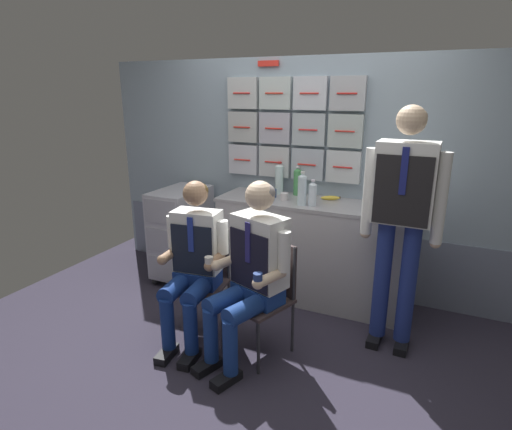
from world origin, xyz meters
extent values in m
cube|color=#2D2937|center=(0.00, 0.00, -0.02)|extent=(4.80, 4.80, 0.04)
cube|color=#8D9FAD|center=(0.00, 1.38, 1.07)|extent=(4.20, 0.06, 2.15)
cube|color=slate|center=(0.00, 1.34, 0.31)|extent=(4.12, 0.01, 0.62)
cube|color=silver|center=(-0.60, 1.32, 1.21)|extent=(0.30, 0.06, 0.28)
cylinder|color=red|center=(-0.60, 1.28, 1.21)|extent=(0.17, 0.01, 0.01)
cube|color=silver|center=(-0.27, 1.32, 1.21)|extent=(0.30, 0.06, 0.28)
cylinder|color=red|center=(-0.27, 1.28, 1.21)|extent=(0.17, 0.01, 0.01)
cube|color=#A6AFBB|center=(0.06, 1.32, 1.21)|extent=(0.30, 0.06, 0.28)
cylinder|color=red|center=(0.06, 1.28, 1.21)|extent=(0.17, 0.01, 0.01)
cube|color=silver|center=(0.39, 1.32, 1.21)|extent=(0.30, 0.06, 0.28)
cylinder|color=red|center=(0.39, 1.28, 1.21)|extent=(0.17, 0.01, 0.01)
cube|color=#B2B4B3|center=(-0.60, 1.32, 1.52)|extent=(0.30, 0.06, 0.28)
cylinder|color=red|center=(-0.60, 1.28, 1.52)|extent=(0.17, 0.01, 0.01)
cube|color=#AFADBC|center=(-0.27, 1.32, 1.52)|extent=(0.30, 0.06, 0.28)
cylinder|color=red|center=(-0.27, 1.28, 1.52)|extent=(0.17, 0.01, 0.01)
cube|color=#A7B3B9|center=(0.06, 1.32, 1.52)|extent=(0.30, 0.06, 0.28)
cylinder|color=red|center=(0.06, 1.28, 1.52)|extent=(0.17, 0.01, 0.01)
cube|color=#A8B4B2|center=(0.39, 1.32, 1.52)|extent=(0.30, 0.06, 0.28)
cylinder|color=red|center=(0.39, 1.28, 1.52)|extent=(0.17, 0.01, 0.01)
cube|color=silver|center=(-0.60, 1.32, 1.83)|extent=(0.30, 0.06, 0.28)
cylinder|color=red|center=(-0.60, 1.28, 1.83)|extent=(0.17, 0.01, 0.01)
cube|color=silver|center=(-0.27, 1.32, 1.83)|extent=(0.30, 0.06, 0.28)
cylinder|color=red|center=(-0.27, 1.28, 1.83)|extent=(0.17, 0.01, 0.01)
cube|color=silver|center=(0.06, 1.32, 1.83)|extent=(0.30, 0.06, 0.28)
cylinder|color=red|center=(0.06, 1.28, 1.83)|extent=(0.17, 0.01, 0.01)
cube|color=#ABAEB4|center=(0.39, 1.32, 1.83)|extent=(0.30, 0.06, 0.28)
cylinder|color=red|center=(0.39, 1.28, 1.83)|extent=(0.17, 0.01, 0.01)
cube|color=red|center=(-0.35, 1.33, 2.09)|extent=(0.20, 0.02, 0.05)
cube|color=#ABA9AD|center=(0.17, 1.09, 0.45)|extent=(1.64, 0.52, 0.89)
cube|color=#9B999E|center=(0.17, 1.09, 0.91)|extent=(1.67, 0.53, 0.03)
sphere|color=black|center=(-1.28, 0.69, 0.04)|extent=(0.07, 0.07, 0.07)
sphere|color=black|center=(-0.97, 0.69, 0.04)|extent=(0.07, 0.07, 0.07)
sphere|color=black|center=(-1.28, 1.24, 0.04)|extent=(0.07, 0.07, 0.07)
sphere|color=black|center=(-0.97, 1.24, 0.04)|extent=(0.07, 0.07, 0.07)
cube|color=#AEADB8|center=(-1.13, 0.96, 0.50)|extent=(0.40, 0.64, 0.86)
cube|color=#9998A3|center=(-1.13, 0.64, 0.21)|extent=(0.35, 0.01, 0.23)
cube|color=#9998A3|center=(-1.13, 0.64, 0.50)|extent=(0.35, 0.01, 0.23)
cube|color=#9998A3|center=(-1.13, 0.64, 0.78)|extent=(0.35, 0.01, 0.23)
cylinder|color=#28282D|center=(-1.13, 0.66, 0.91)|extent=(0.32, 0.02, 0.02)
cylinder|color=#2D2D33|center=(-0.57, -0.06, 0.20)|extent=(0.02, 0.02, 0.40)
cylinder|color=#2D2D33|center=(-0.21, -0.02, 0.20)|extent=(0.02, 0.02, 0.40)
cylinder|color=#2D2D33|center=(-0.61, 0.29, 0.20)|extent=(0.02, 0.02, 0.40)
cylinder|color=#2D2D33|center=(-0.26, 0.34, 0.20)|extent=(0.02, 0.02, 0.40)
cube|color=#3D3030|center=(-0.41, 0.14, 0.41)|extent=(0.45, 0.45, 0.02)
cube|color=#3D3030|center=(-0.44, 0.33, 0.62)|extent=(0.37, 0.07, 0.40)
cylinder|color=#2D2D33|center=(-0.61, 0.29, 0.62)|extent=(0.02, 0.02, 0.40)
cylinder|color=#2D2D33|center=(-0.26, 0.34, 0.62)|extent=(0.02, 0.02, 0.40)
cube|color=black|center=(-0.46, -0.24, 0.03)|extent=(0.12, 0.23, 0.06)
cube|color=black|center=(-0.28, -0.22, 0.03)|extent=(0.12, 0.23, 0.06)
cylinder|color=navy|center=(-0.46, -0.20, 0.26)|extent=(0.10, 0.10, 0.39)
cylinder|color=navy|center=(-0.28, -0.18, 0.26)|extent=(0.10, 0.10, 0.39)
cylinder|color=navy|center=(-0.48, -0.04, 0.47)|extent=(0.17, 0.38, 0.13)
cylinder|color=navy|center=(-0.30, -0.02, 0.47)|extent=(0.17, 0.38, 0.13)
cube|color=navy|center=(-0.41, 0.14, 0.48)|extent=(0.35, 0.24, 0.12)
cube|color=white|center=(-0.42, 0.16, 0.77)|extent=(0.37, 0.24, 0.47)
cube|color=black|center=(-0.40, 0.06, 0.74)|extent=(0.32, 0.05, 0.37)
cube|color=navy|center=(-0.40, 0.05, 0.86)|extent=(0.04, 0.01, 0.26)
cylinder|color=white|center=(-0.62, 0.13, 0.82)|extent=(0.08, 0.08, 0.25)
cylinder|color=#9F7758|center=(-0.59, 0.03, 0.68)|extent=(0.10, 0.24, 0.07)
sphere|color=#9F7758|center=(-0.57, -0.07, 0.68)|extent=(0.08, 0.08, 0.08)
cylinder|color=white|center=(-0.21, 0.18, 0.82)|extent=(0.08, 0.08, 0.25)
cylinder|color=#9F7758|center=(-0.22, 0.08, 0.68)|extent=(0.10, 0.24, 0.07)
sphere|color=#9F7758|center=(-0.21, -0.03, 0.68)|extent=(0.08, 0.08, 0.08)
cylinder|color=silver|center=(-0.21, -0.03, 0.72)|extent=(0.06, 0.06, 0.06)
sphere|color=#9F7758|center=(-0.42, 0.16, 1.14)|extent=(0.18, 0.18, 0.18)
ellipsoid|color=brown|center=(-0.42, 0.17, 1.16)|extent=(0.20, 0.19, 0.13)
cylinder|color=#2D2D33|center=(-0.12, -0.01, 0.20)|extent=(0.02, 0.02, 0.40)
cylinder|color=#2D2D33|center=(0.22, -0.12, 0.20)|extent=(0.02, 0.02, 0.40)
cylinder|color=#2D2D33|center=(0.00, 0.33, 0.20)|extent=(0.02, 0.02, 0.40)
cylinder|color=#2D2D33|center=(0.34, 0.22, 0.20)|extent=(0.02, 0.02, 0.40)
cube|color=#3D3030|center=(0.11, 0.10, 0.41)|extent=(0.51, 0.51, 0.02)
cube|color=#3D3030|center=(0.17, 0.28, 0.62)|extent=(0.36, 0.15, 0.40)
cylinder|color=#2D2D33|center=(0.00, 0.33, 0.62)|extent=(0.02, 0.02, 0.40)
cylinder|color=#2D2D33|center=(0.34, 0.22, 0.62)|extent=(0.02, 0.02, 0.40)
cube|color=black|center=(-0.12, -0.24, 0.03)|extent=(0.16, 0.24, 0.06)
cube|color=black|center=(0.07, -0.31, 0.03)|extent=(0.16, 0.24, 0.06)
cylinder|color=navy|center=(-0.10, -0.20, 0.26)|extent=(0.10, 0.10, 0.39)
cylinder|color=navy|center=(0.08, -0.27, 0.26)|extent=(0.10, 0.10, 0.39)
cylinder|color=navy|center=(-0.05, -0.03, 0.47)|extent=(0.25, 0.42, 0.13)
cylinder|color=navy|center=(0.14, -0.10, 0.47)|extent=(0.25, 0.42, 0.13)
cube|color=navy|center=(0.11, 0.10, 0.48)|extent=(0.40, 0.31, 0.12)
cube|color=white|center=(0.11, 0.12, 0.79)|extent=(0.43, 0.32, 0.51)
cube|color=black|center=(0.08, 0.02, 0.75)|extent=(0.33, 0.13, 0.40)
cube|color=navy|center=(0.08, 0.01, 0.88)|extent=(0.04, 0.02, 0.28)
cylinder|color=white|center=(-0.09, 0.20, 0.85)|extent=(0.08, 0.08, 0.27)
cylinder|color=beige|center=(-0.11, 0.08, 0.69)|extent=(0.15, 0.26, 0.07)
sphere|color=beige|center=(-0.15, -0.03, 0.69)|extent=(0.08, 0.08, 0.08)
cylinder|color=white|center=(0.32, 0.05, 0.85)|extent=(0.08, 0.08, 0.27)
cylinder|color=beige|center=(0.26, -0.05, 0.69)|extent=(0.15, 0.26, 0.07)
sphere|color=beige|center=(0.23, -0.16, 0.69)|extent=(0.08, 0.08, 0.08)
cylinder|color=navy|center=(0.23, -0.16, 0.73)|extent=(0.06, 0.06, 0.06)
sphere|color=beige|center=(0.11, 0.12, 1.19)|extent=(0.20, 0.20, 0.20)
ellipsoid|color=gray|center=(0.12, 0.14, 1.20)|extent=(0.24, 0.23, 0.14)
cube|color=black|center=(0.87, 0.59, 0.03)|extent=(0.10, 0.24, 0.06)
cube|color=black|center=(1.07, 0.59, 0.03)|extent=(0.10, 0.24, 0.06)
cylinder|color=navy|center=(0.88, 0.62, 0.52)|extent=(0.12, 0.12, 0.91)
cylinder|color=navy|center=(1.06, 0.62, 0.52)|extent=(0.12, 0.12, 0.91)
cube|color=white|center=(0.97, 0.62, 1.25)|extent=(0.40, 0.24, 0.56)
cube|color=black|center=(0.97, 0.50, 1.22)|extent=(0.36, 0.02, 0.47)
cube|color=navy|center=(0.97, 0.50, 1.35)|extent=(0.04, 0.01, 0.31)
cylinder|color=white|center=(0.74, 0.63, 1.17)|extent=(0.08, 0.08, 0.62)
sphere|color=#D4B391|center=(0.74, 0.63, 0.85)|extent=(0.08, 0.08, 0.08)
cylinder|color=white|center=(1.21, 0.62, 1.17)|extent=(0.08, 0.08, 0.62)
sphere|color=#D4B391|center=(1.21, 0.62, 0.85)|extent=(0.08, 0.08, 0.08)
sphere|color=#D4B391|center=(0.97, 0.62, 1.67)|extent=(0.20, 0.20, 0.20)
ellipsoid|color=tan|center=(0.97, 0.64, 1.69)|extent=(0.20, 0.18, 0.14)
cylinder|color=silver|center=(0.13, 0.95, 1.04)|extent=(0.07, 0.07, 0.25)
cone|color=silver|center=(0.13, 0.95, 1.18)|extent=(0.07, 0.07, 0.02)
cylinder|color=silver|center=(0.13, 0.95, 1.20)|extent=(0.03, 0.03, 0.02)
cylinder|color=#489854|center=(-0.02, 1.27, 1.03)|extent=(0.07, 0.07, 0.23)
cone|color=#489854|center=(-0.02, 1.27, 1.16)|extent=(0.07, 0.07, 0.02)
cylinder|color=silver|center=(-0.02, 1.27, 1.18)|extent=(0.03, 0.03, 0.02)
cylinder|color=silver|center=(0.22, 0.96, 1.01)|extent=(0.07, 0.07, 0.18)
cone|color=silver|center=(0.22, 0.96, 1.11)|extent=(0.07, 0.07, 0.02)
cylinder|color=silver|center=(0.22, 0.96, 1.14)|extent=(0.03, 0.03, 0.02)
cylinder|color=silver|center=(-0.19, 1.25, 1.05)|extent=(0.08, 0.08, 0.26)
cone|color=silver|center=(-0.19, 1.25, 1.19)|extent=(0.08, 0.08, 0.02)
cylinder|color=red|center=(-0.19, 1.25, 1.22)|extent=(0.03, 0.03, 0.02)
cylinder|color=tan|center=(0.91, 1.23, 0.96)|extent=(0.07, 0.07, 0.08)
cylinder|color=#382114|center=(0.91, 1.23, 1.00)|extent=(0.06, 0.06, 0.01)
cylinder|color=silver|center=(-0.06, 1.03, 0.95)|extent=(0.07, 0.07, 0.07)
cylinder|color=#382114|center=(-0.06, 1.03, 0.98)|extent=(0.06, 0.06, 0.01)
cylinder|color=tan|center=(-0.28, 1.16, 0.95)|extent=(0.06, 0.06, 0.06)
cylinder|color=#382114|center=(-0.28, 1.16, 0.97)|extent=(0.05, 0.05, 0.01)
cylinder|color=navy|center=(-0.19, 1.10, 0.96)|extent=(0.06, 0.06, 0.07)
cylinder|color=#382114|center=(-0.19, 1.10, 0.99)|extent=(0.05, 0.05, 0.01)
ellipsoid|color=yellow|center=(0.31, 1.21, 0.94)|extent=(0.17, 0.10, 0.04)
cylinder|color=#4C3819|center=(0.39, 1.24, 0.94)|extent=(0.01, 0.01, 0.02)
camera|label=1|loc=(1.22, -2.32, 1.85)|focal=29.20mm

